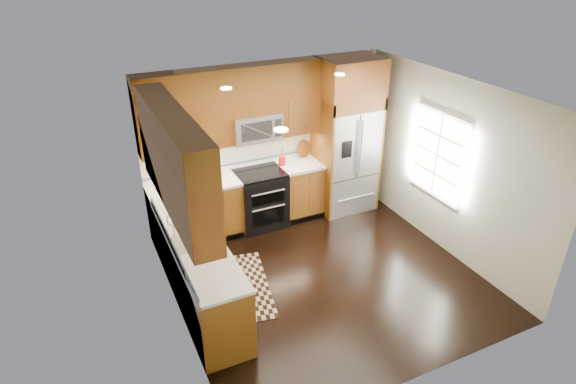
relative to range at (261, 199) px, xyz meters
name	(u,v)px	position (x,y,z in m)	size (l,w,h in m)	color
ground	(323,275)	(0.25, -1.67, -0.47)	(4.00, 4.00, 0.00)	black
wall_back	(266,142)	(0.25, 0.33, 0.83)	(4.00, 0.02, 2.60)	beige
wall_left	(171,229)	(-1.75, -1.67, 0.83)	(0.02, 4.00, 2.60)	beige
wall_right	(448,166)	(2.25, -1.67, 0.83)	(0.02, 4.00, 2.60)	beige
window	(438,155)	(2.23, -1.47, 0.93)	(0.04, 1.10, 1.30)	white
base_cabinets	(217,237)	(-0.98, -0.77, -0.02)	(2.85, 3.00, 0.90)	brown
countertop	(222,203)	(-0.84, -0.65, 0.45)	(2.86, 3.01, 0.04)	white
upper_cabinets	(210,127)	(-0.90, -0.58, 1.56)	(2.85, 3.00, 1.15)	brown
range	(261,199)	(0.00, 0.00, 0.00)	(0.76, 0.67, 0.95)	black
microwave	(255,127)	(0.00, 0.13, 1.19)	(0.76, 0.40, 0.42)	#B2B2B7
refrigerator	(347,137)	(1.55, -0.04, 0.83)	(0.98, 0.75, 2.60)	#B2B2B7
sink_faucet	(192,237)	(-1.48, -1.44, 0.52)	(0.54, 0.44, 0.37)	#B2B2B7
rug	(236,287)	(-0.95, -1.39, -0.46)	(0.88, 1.46, 0.01)	black
knife_block	(217,172)	(-0.67, 0.07, 0.59)	(0.13, 0.16, 0.28)	#A4764F
utensil_crock	(282,159)	(0.44, 0.11, 0.58)	(0.12, 0.12, 0.32)	#AA1419
cutting_board	(304,156)	(0.92, 0.27, 0.48)	(0.30, 0.30, 0.02)	brown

